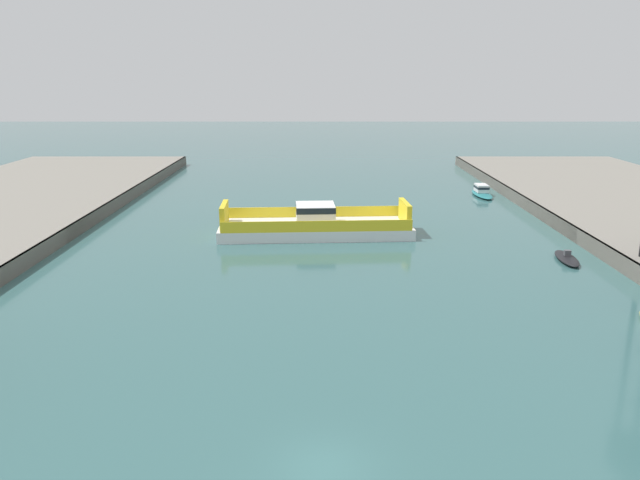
{
  "coord_description": "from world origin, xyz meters",
  "views": [
    {
      "loc": [
        -0.14,
        -22.14,
        15.69
      ],
      "look_at": [
        0.0,
        29.01,
        2.0
      ],
      "focal_mm": 34.47,
      "sensor_mm": 36.0,
      "label": 1
    }
  ],
  "objects": [
    {
      "name": "ground_plane",
      "position": [
        0.0,
        0.0,
        0.0
      ],
      "size": [
        400.0,
        400.0,
        0.0
      ],
      "primitive_type": "plane",
      "color": "#335B5B"
    },
    {
      "name": "chain_ferry",
      "position": [
        -0.62,
        38.68,
        1.0
      ],
      "size": [
        19.74,
        7.77,
        3.3
      ],
      "color": "silver",
      "rests_on": "ground"
    },
    {
      "name": "moored_boat_near_left",
      "position": [
        21.78,
        59.76,
        0.56
      ],
      "size": [
        2.21,
        6.92,
        1.5
      ],
      "color": "#237075",
      "rests_on": "ground"
    },
    {
      "name": "moored_boat_mid_left",
      "position": [
        21.51,
        29.37,
        0.25
      ],
      "size": [
        1.98,
        5.15,
        0.98
      ],
      "color": "black",
      "rests_on": "ground"
    }
  ]
}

